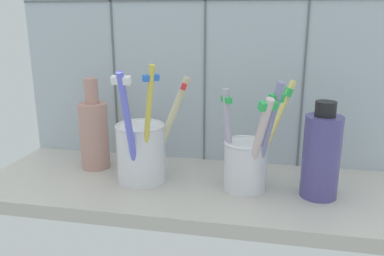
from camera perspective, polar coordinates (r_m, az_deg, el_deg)
name	(u,v)px	position (r cm, az deg, el deg)	size (l,w,h in cm)	color
counter_slab	(192,190)	(60.87, -0.03, -8.89)	(64.00, 22.00, 2.00)	#BCB7AD
tile_wall_back	(206,41)	(67.26, 2.04, 12.43)	(64.00, 2.20, 45.00)	#B2C1CC
toothbrush_cup_left	(142,149)	(60.47, -7.21, -3.03)	(11.28, 11.41, 18.45)	white
toothbrush_cup_right	(247,159)	(57.67, 7.96, -4.41)	(10.46, 9.16, 16.60)	white
ceramic_vase	(94,132)	(67.03, -13.89, -0.62)	(4.69, 4.69, 14.95)	tan
soap_bottle	(321,155)	(57.22, 18.08, -3.66)	(5.09, 5.09, 13.56)	#50478C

